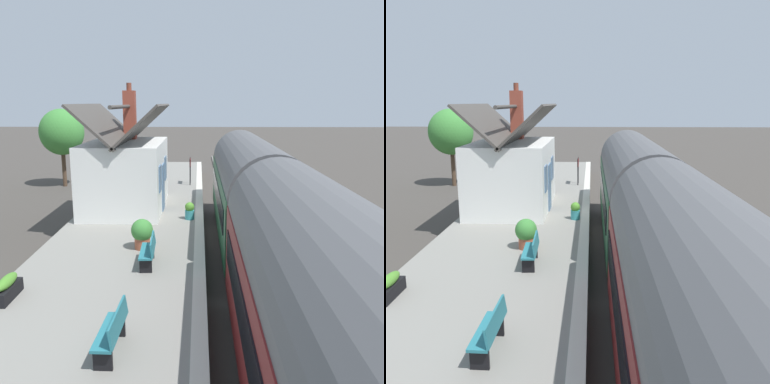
# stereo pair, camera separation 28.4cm
# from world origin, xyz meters

# --- Properties ---
(ground_plane) EXTENTS (160.00, 160.00, 0.00)m
(ground_plane) POSITION_xyz_m (0.00, 0.00, 0.00)
(ground_plane) COLOR #423D38
(platform) EXTENTS (32.00, 5.56, 0.90)m
(platform) POSITION_xyz_m (0.00, 3.78, 0.45)
(platform) COLOR gray
(platform) RESTS_ON ground
(platform_edge_coping) EXTENTS (32.00, 0.36, 0.02)m
(platform_edge_coping) POSITION_xyz_m (0.00, 1.18, 0.91)
(platform_edge_coping) COLOR beige
(platform_edge_coping) RESTS_ON platform
(rail_near) EXTENTS (52.00, 0.08, 0.14)m
(rail_near) POSITION_xyz_m (0.00, -1.62, 0.07)
(rail_near) COLOR gray
(rail_near) RESTS_ON ground
(rail_far) EXTENTS (52.00, 0.08, 0.14)m
(rail_far) POSITION_xyz_m (0.00, -0.18, 0.07)
(rail_far) COLOR gray
(rail_far) RESTS_ON ground
(train) EXTENTS (30.59, 2.73, 4.32)m
(train) POSITION_xyz_m (-11.20, -0.90, 2.22)
(train) COLOR black
(train) RESTS_ON ground
(station_building) EXTENTS (5.93, 3.64, 5.71)m
(station_building) POSITION_xyz_m (1.13, 4.53, 2.59)
(station_building) COLOR white
(station_building) RESTS_ON platform
(bench_mid_platform) EXTENTS (1.42, 0.50, 0.88)m
(bench_mid_platform) POSITION_xyz_m (-5.79, 2.69, 1.37)
(bench_mid_platform) COLOR #26727F
(bench_mid_platform) RESTS_ON platform
(bench_by_lamp) EXTENTS (1.41, 0.47, 0.88)m
(bench_by_lamp) POSITION_xyz_m (-10.19, 2.87, 1.37)
(bench_by_lamp) COLOR #26727F
(bench_by_lamp) RESTS_ON platform
(planter_edge_near) EXTENTS (1.09, 0.32, 0.60)m
(planter_edge_near) POSITION_xyz_m (-7.98, 5.97, 1.18)
(planter_edge_near) COLOR black
(planter_edge_near) RESTS_ON platform
(planter_corner_building) EXTENTS (0.44, 0.44, 0.80)m
(planter_corner_building) POSITION_xyz_m (7.00, 3.81, 1.31)
(planter_corner_building) COLOR teal
(planter_corner_building) RESTS_ON platform
(planter_by_door) EXTENTS (0.39, 0.39, 0.74)m
(planter_by_door) POSITION_xyz_m (-0.78, 1.59, 1.26)
(planter_by_door) COLOR teal
(planter_by_door) RESTS_ON platform
(planter_under_sign) EXTENTS (0.88, 0.32, 0.56)m
(planter_under_sign) POSITION_xyz_m (9.14, 5.93, 1.16)
(planter_under_sign) COLOR gray
(planter_under_sign) RESTS_ON platform
(planter_bench_right) EXTENTS (0.73, 0.73, 1.02)m
(planter_bench_right) POSITION_xyz_m (-4.35, 3.09, 1.45)
(planter_bench_right) COLOR #9E5138
(planter_bench_right) RESTS_ON platform
(station_sign_board) EXTENTS (0.96, 0.06, 1.57)m
(station_sign_board) POSITION_xyz_m (6.74, 1.72, 2.09)
(station_sign_board) COLOR black
(station_sign_board) RESTS_ON platform
(tree_distant) EXTENTS (2.93, 2.99, 5.29)m
(tree_distant) POSITION_xyz_m (10.37, 10.50, 3.72)
(tree_distant) COLOR #4C3828
(tree_distant) RESTS_ON ground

